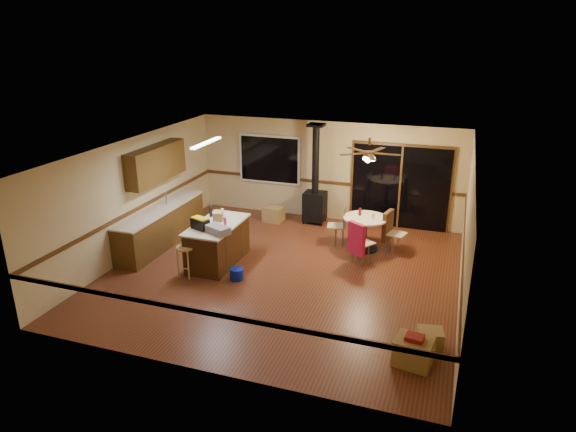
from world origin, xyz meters
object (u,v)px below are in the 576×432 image
at_px(toolbox_grey, 218,230).
at_px(blue_bucket, 237,274).
at_px(wood_stove, 315,196).
at_px(chair_near, 357,238).
at_px(chair_left, 341,221).
at_px(dining_table, 365,227).
at_px(box_corner_a, 413,352).
at_px(box_under_window, 273,214).
at_px(box_corner_b, 430,339).
at_px(kitchen_island, 218,243).
at_px(toolbox_black, 200,224).
at_px(chair_right, 389,226).
at_px(bar_stool, 186,261).

bearing_deg(toolbox_grey, blue_bucket, -16.10).
bearing_deg(wood_stove, chair_near, -54.12).
bearing_deg(chair_left, toolbox_grey, -130.48).
distance_m(dining_table, box_corner_a, 4.34).
distance_m(toolbox_grey, box_under_window, 3.37).
bearing_deg(box_corner_b, kitchen_island, 158.59).
bearing_deg(toolbox_black, box_under_window, 82.15).
distance_m(toolbox_grey, box_corner_b, 4.60).
xyz_separation_m(toolbox_grey, chair_right, (3.12, 2.31, -0.38)).
xyz_separation_m(chair_left, chair_right, (1.12, -0.03, 0.01)).
bearing_deg(chair_left, blue_bucket, -122.28).
bearing_deg(chair_left, box_corner_a, -63.04).
height_order(wood_stove, bar_stool, wood_stove).
xyz_separation_m(bar_stool, chair_near, (3.20, 1.69, 0.27)).
relative_size(blue_bucket, chair_right, 0.40).
bearing_deg(kitchen_island, box_under_window, 85.04).
bearing_deg(toolbox_black, wood_stove, 66.35).
distance_m(toolbox_grey, dining_table, 3.44).
distance_m(dining_table, box_under_window, 2.84).
relative_size(blue_bucket, dining_table, 0.28).
relative_size(wood_stove, box_under_window, 5.08).
bearing_deg(box_corner_a, dining_table, 110.63).
distance_m(wood_stove, dining_table, 2.05).
relative_size(wood_stove, dining_table, 2.51).
bearing_deg(bar_stool, box_under_window, 80.90).
height_order(toolbox_grey, toolbox_black, toolbox_black).
height_order(blue_bucket, chair_left, chair_left).
bearing_deg(bar_stool, toolbox_black, 72.16).
bearing_deg(bar_stool, box_corner_a, -17.79).
bearing_deg(kitchen_island, chair_right, 28.47).
bearing_deg(bar_stool, chair_left, 45.62).
xyz_separation_m(kitchen_island, toolbox_black, (-0.19, -0.36, 0.55)).
distance_m(chair_right, box_corner_a, 4.28).
height_order(toolbox_black, chair_left, toolbox_black).
xyz_separation_m(toolbox_black, blue_bucket, (0.90, -0.25, -0.89)).
bearing_deg(kitchen_island, toolbox_grey, -60.52).
distance_m(wood_stove, toolbox_black, 3.73).
distance_m(chair_left, box_corner_b, 4.37).
xyz_separation_m(dining_table, box_corner_b, (1.74, -3.55, -0.37)).
distance_m(dining_table, chair_near, 0.85).
bearing_deg(box_corner_a, toolbox_black, 156.92).
relative_size(toolbox_grey, blue_bucket, 1.77).
distance_m(blue_bucket, box_corner_a, 4.06).
bearing_deg(box_corner_a, box_corner_b, 67.33).
bearing_deg(chair_near, chair_left, 121.49).
distance_m(toolbox_grey, blue_bucket, 0.97).
relative_size(toolbox_black, box_under_window, 0.78).
xyz_separation_m(toolbox_black, chair_left, (2.46, 2.22, -0.42)).
xyz_separation_m(chair_left, box_corner_b, (2.33, -3.67, -0.43)).
bearing_deg(box_corner_a, wood_stove, 119.95).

